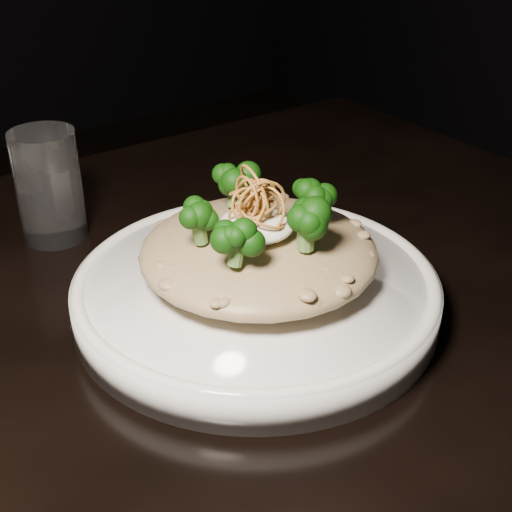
{
  "coord_description": "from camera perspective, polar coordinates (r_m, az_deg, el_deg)",
  "views": [
    {
      "loc": [
        -0.24,
        -0.46,
        1.11
      ],
      "look_at": [
        0.07,
        -0.03,
        0.81
      ],
      "focal_mm": 50.0,
      "sensor_mm": 36.0,
      "label": 1
    }
  ],
  "objects": [
    {
      "name": "shallots",
      "position": [
        0.58,
        -0.46,
        4.97
      ],
      "size": [
        0.06,
        0.06,
        0.04
      ],
      "primitive_type": null,
      "color": "#8F5B1E",
      "rests_on": "cheese"
    },
    {
      "name": "table",
      "position": [
        0.68,
        -6.27,
        -10.84
      ],
      "size": [
        1.1,
        0.8,
        0.75
      ],
      "color": "black",
      "rests_on": "ground"
    },
    {
      "name": "plate",
      "position": [
        0.63,
        0.0,
        -3.03
      ],
      "size": [
        0.32,
        0.32,
        0.03
      ],
      "primitive_type": "cylinder",
      "color": "white",
      "rests_on": "table"
    },
    {
      "name": "broccoli",
      "position": [
        0.59,
        -0.25,
        3.88
      ],
      "size": [
        0.13,
        0.13,
        0.05
      ],
      "primitive_type": null,
      "color": "black",
      "rests_on": "risotto"
    },
    {
      "name": "drinking_glass",
      "position": [
        0.76,
        -16.24,
        5.39
      ],
      "size": [
        0.08,
        0.08,
        0.12
      ],
      "primitive_type": "cylinder",
      "rotation": [
        0.0,
        0.0,
        0.17
      ],
      "color": "white",
      "rests_on": "table"
    },
    {
      "name": "risotto",
      "position": [
        0.62,
        0.21,
        0.36
      ],
      "size": [
        0.21,
        0.21,
        0.05
      ],
      "primitive_type": "ellipsoid",
      "color": "brown",
      "rests_on": "plate"
    },
    {
      "name": "cheese",
      "position": [
        0.59,
        0.03,
        2.51
      ],
      "size": [
        0.06,
        0.06,
        0.02
      ],
      "primitive_type": "ellipsoid",
      "color": "white",
      "rests_on": "risotto"
    }
  ]
}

